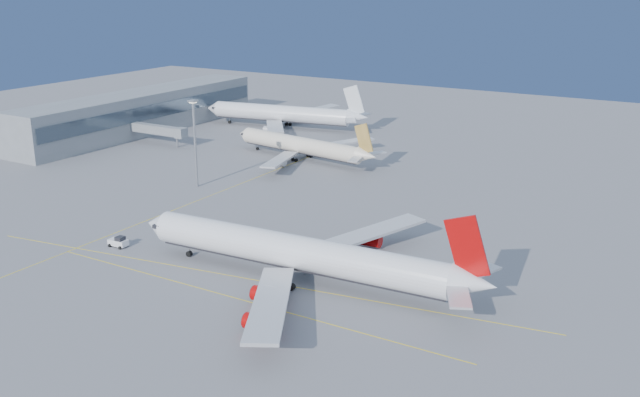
{
  "coord_description": "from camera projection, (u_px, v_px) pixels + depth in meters",
  "views": [
    {
      "loc": [
        78.4,
        -107.35,
        55.57
      ],
      "look_at": [
        -1.97,
        26.87,
        7.0
      ],
      "focal_mm": 40.0,
      "sensor_mm": 36.0,
      "label": 1
    }
  ],
  "objects": [
    {
      "name": "jet_bridge",
      "position": [
        161.0,
        130.0,
        246.04
      ],
      "size": [
        23.6,
        3.6,
        6.9
      ],
      "color": "gray",
      "rests_on": "ground"
    },
    {
      "name": "pushback_tug",
      "position": [
        119.0,
        242.0,
        153.55
      ],
      "size": [
        4.36,
        2.83,
        2.38
      ],
      "rotation": [
        0.0,
        0.0,
        0.07
      ],
      "color": "white",
      "rests_on": "ground"
    },
    {
      "name": "airliner_third",
      "position": [
        285.0,
        114.0,
        274.07
      ],
      "size": [
        67.43,
        61.48,
        18.14
      ],
      "rotation": [
        0.0,
        0.0,
        0.17
      ],
      "color": "white",
      "rests_on": "ground"
    },
    {
      "name": "terminal",
      "position": [
        141.0,
        112.0,
        266.71
      ],
      "size": [
        18.4,
        110.0,
        15.0
      ],
      "color": "gray",
      "rests_on": "ground"
    },
    {
      "name": "airliner_etihad",
      "position": [
        303.0,
        146.0,
        226.34
      ],
      "size": [
        57.05,
        52.21,
        14.91
      ],
      "rotation": [
        0.0,
        0.0,
        -0.15
      ],
      "color": "beige",
      "rests_on": "ground"
    },
    {
      "name": "taxiway_lines",
      "position": [
        222.0,
        244.0,
        155.31
      ],
      "size": [
        118.86,
        140.0,
        0.02
      ],
      "color": "yellow",
      "rests_on": "ground"
    },
    {
      "name": "light_mast",
      "position": [
        195.0,
        136.0,
        194.01
      ],
      "size": [
        2.09,
        2.09,
        24.18
      ],
      "color": "gray",
      "rests_on": "ground"
    },
    {
      "name": "ground",
      "position": [
        260.0,
        267.0,
        142.9
      ],
      "size": [
        500.0,
        500.0,
        0.0
      ],
      "primitive_type": "plane",
      "color": "slate",
      "rests_on": "ground"
    },
    {
      "name": "airliner_virgin",
      "position": [
        302.0,
        254.0,
        134.79
      ],
      "size": [
        74.83,
        67.15,
        18.46
      ],
      "rotation": [
        0.0,
        0.0,
        0.05
      ],
      "color": "white",
      "rests_on": "ground"
    }
  ]
}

